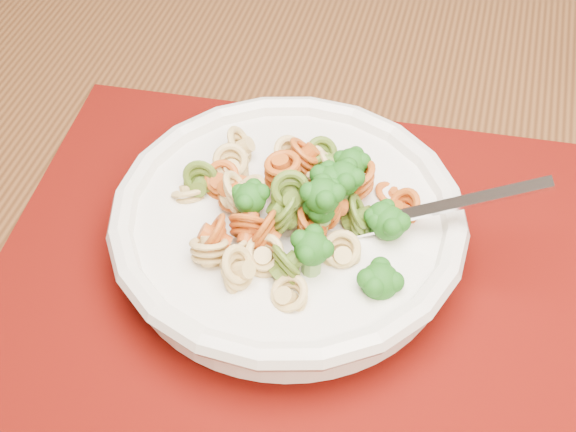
# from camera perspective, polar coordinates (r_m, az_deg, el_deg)

# --- Properties ---
(dining_table) EXTENTS (1.55, 1.09, 0.75)m
(dining_table) POSITION_cam_1_polar(r_m,az_deg,el_deg) (0.75, 3.27, -3.99)
(dining_table) COLOR brown
(dining_table) RESTS_ON ground
(placemat) EXTENTS (0.48, 0.38, 0.00)m
(placemat) POSITION_cam_1_polar(r_m,az_deg,el_deg) (0.62, 0.92, -3.63)
(placemat) COLOR #4F0B03
(placemat) RESTS_ON dining_table
(pasta_bowl) EXTENTS (0.27, 0.27, 0.05)m
(pasta_bowl) POSITION_cam_1_polar(r_m,az_deg,el_deg) (0.61, -0.00, -0.59)
(pasta_bowl) COLOR silver
(pasta_bowl) RESTS_ON placemat
(pasta_broccoli_heap) EXTENTS (0.23, 0.23, 0.06)m
(pasta_broccoli_heap) POSITION_cam_1_polar(r_m,az_deg,el_deg) (0.60, 0.00, 0.39)
(pasta_broccoli_heap) COLOR tan
(pasta_broccoli_heap) RESTS_ON pasta_bowl
(fork) EXTENTS (0.18, 0.05, 0.08)m
(fork) POSITION_cam_1_polar(r_m,az_deg,el_deg) (0.59, 5.59, -0.55)
(fork) COLOR silver
(fork) RESTS_ON pasta_bowl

